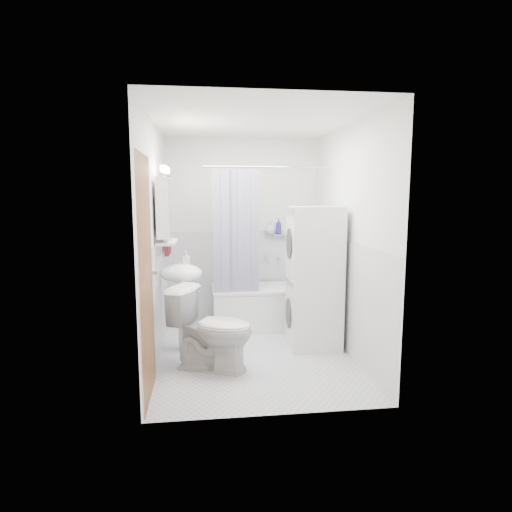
{
  "coord_description": "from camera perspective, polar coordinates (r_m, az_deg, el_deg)",
  "views": [
    {
      "loc": [
        -0.52,
        -4.34,
        1.68
      ],
      "look_at": [
        0.03,
        0.15,
        1.03
      ],
      "focal_mm": 30.0,
      "sensor_mm": 36.0,
      "label": 1
    }
  ],
  "objects": [
    {
      "name": "toilet",
      "position": [
        4.2,
        -5.84,
        -9.68
      ],
      "size": [
        0.92,
        0.73,
        0.79
      ],
      "primitive_type": "imported",
      "rotation": [
        0.0,
        0.0,
        1.16
      ],
      "color": "white",
      "rests_on": "ground"
    },
    {
      "name": "bathtub",
      "position": [
        5.49,
        1.41,
        -6.52
      ],
      "size": [
        1.37,
        0.65,
        0.52
      ],
      "color": "white",
      "rests_on": "ground"
    },
    {
      "name": "washer_dryer",
      "position": [
        4.75,
        7.7,
        -2.85
      ],
      "size": [
        0.58,
        0.57,
        1.56
      ],
      "rotation": [
        0.0,
        0.0,
        -0.04
      ],
      "color": "white",
      "rests_on": "ground"
    },
    {
      "name": "floor",
      "position": [
        4.68,
        -0.2,
        -12.87
      ],
      "size": [
        2.6,
        2.6,
        0.0
      ],
      "primitive_type": "plane",
      "color": "silver",
      "rests_on": "ground"
    },
    {
      "name": "towel",
      "position": [
        5.11,
        -11.79,
        5.41
      ],
      "size": [
        0.07,
        0.38,
        0.91
      ],
      "color": "#5B1312",
      "rests_on": "room_walls"
    },
    {
      "name": "sink",
      "position": [
        4.65,
        -9.79,
        -4.06
      ],
      "size": [
        0.44,
        0.37,
        1.04
      ],
      "color": "white",
      "rests_on": "ground"
    },
    {
      "name": "door",
      "position": [
        3.87,
        -13.33,
        -2.15
      ],
      "size": [
        0.05,
        2.0,
        2.0
      ],
      "color": "brown",
      "rests_on": "ground"
    },
    {
      "name": "soap_pump",
      "position": [
        4.65,
        -9.3,
        -0.98
      ],
      "size": [
        0.08,
        0.17,
        0.08
      ],
      "primitive_type": "imported",
      "color": "gray",
      "rests_on": "sink"
    },
    {
      "name": "shower_caddy",
      "position": [
        5.7,
        3.46,
        2.81
      ],
      "size": [
        0.22,
        0.06,
        0.02
      ],
      "primitive_type": "cube",
      "color": "silver",
      "rests_on": "room_walls"
    },
    {
      "name": "shelf_bottle",
      "position": [
        4.32,
        -11.93,
        2.27
      ],
      "size": [
        0.07,
        0.18,
        0.07
      ],
      "primitive_type": "imported",
      "color": "gray",
      "rests_on": "shelf"
    },
    {
      "name": "curtain_rod",
      "position": [
        5.06,
        1.92,
        11.79
      ],
      "size": [
        1.55,
        0.02,
        0.02
      ],
      "primitive_type": "cylinder",
      "rotation": [
        0.0,
        1.57,
        0.0
      ],
      "color": "silver",
      "rests_on": "room_walls"
    },
    {
      "name": "medicine_cabinet",
      "position": [
        4.46,
        -12.08,
        6.52
      ],
      "size": [
        0.13,
        0.5,
        0.71
      ],
      "color": "white",
      "rests_on": "room_walls"
    },
    {
      "name": "shampoo_a",
      "position": [
        5.66,
        1.83,
        3.56
      ],
      "size": [
        0.13,
        0.17,
        0.13
      ],
      "primitive_type": "imported",
      "color": "gray",
      "rests_on": "shower_caddy"
    },
    {
      "name": "shampoo_b",
      "position": [
        5.68,
        3.03,
        3.31
      ],
      "size": [
        0.08,
        0.21,
        0.08
      ],
      "primitive_type": "imported",
      "color": "navy",
      "rests_on": "shower_caddy"
    },
    {
      "name": "wainscot",
      "position": [
        4.78,
        -0.62,
        -4.88
      ],
      "size": [
        1.98,
        2.58,
        2.58
      ],
      "color": "white",
      "rests_on": "ground"
    },
    {
      "name": "shelf_cup",
      "position": [
        4.59,
        -11.65,
        2.8
      ],
      "size": [
        0.1,
        0.09,
        0.1
      ],
      "primitive_type": "imported",
      "color": "gray",
      "rests_on": "shelf"
    },
    {
      "name": "room_walls",
      "position": [
        4.37,
        -0.21,
        5.64
      ],
      "size": [
        2.6,
        2.6,
        2.6
      ],
      "color": "white",
      "rests_on": "ground"
    },
    {
      "name": "shower_curtain",
      "position": [
        5.02,
        -2.63,
        3.25
      ],
      "size": [
        0.55,
        0.02,
        1.45
      ],
      "color": "#161344",
      "rests_on": "curtain_rod"
    },
    {
      "name": "shelf",
      "position": [
        4.48,
        -11.75,
        1.85
      ],
      "size": [
        0.18,
        0.54,
        0.02
      ],
      "primitive_type": "cube",
      "color": "silver",
      "rests_on": "room_walls"
    },
    {
      "name": "tub_spout",
      "position": [
        5.73,
        2.92,
        -0.23
      ],
      "size": [
        0.04,
        0.12,
        0.04
      ],
      "primitive_type": "cylinder",
      "rotation": [
        1.57,
        0.0,
        0.0
      ],
      "color": "silver",
      "rests_on": "room_walls"
    }
  ]
}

